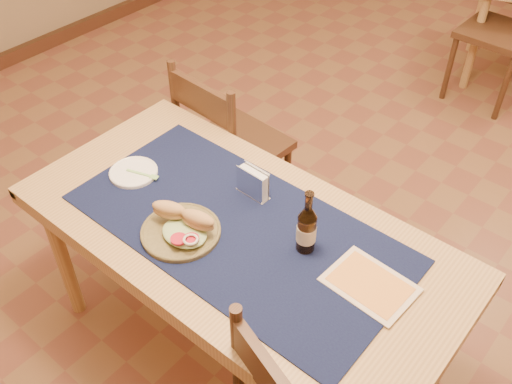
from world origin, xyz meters
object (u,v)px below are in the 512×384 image
Objects in this scene: main_table at (238,244)px; beer_bottle at (307,229)px; sandwich_plate at (182,228)px; chair_main_far at (229,146)px; napkin_holder at (253,183)px.

beer_bottle reaches higher than main_table.
main_table is at bearing 50.36° from sandwich_plate.
chair_main_far is at bearing 134.73° from main_table.
main_table is at bearing -45.27° from chair_main_far.
main_table is 0.84m from chair_main_far.
chair_main_far is at bearing 122.01° from sandwich_plate.
napkin_holder is at bearing 112.44° from main_table.
napkin_holder is at bearing 163.22° from beer_bottle.
chair_main_far reaches higher than main_table.
napkin_holder is (0.51, -0.42, 0.32)m from chair_main_far.
sandwich_plate is 1.12× the size of beer_bottle.
chair_main_far is 3.40× the size of sandwich_plate.
napkin_holder is (0.05, 0.31, 0.03)m from sandwich_plate.
main_table is at bearing -67.56° from napkin_holder.
sandwich_plate reaches higher than main_table.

